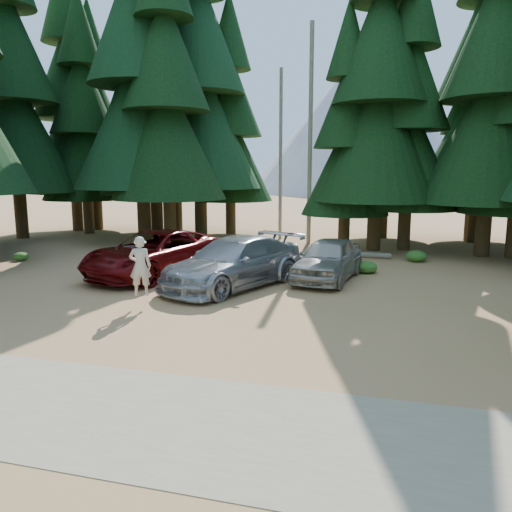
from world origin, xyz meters
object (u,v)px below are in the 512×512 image
object	(u,v)px
silver_minivan_center	(234,262)
frisbee_player	(140,266)
log_mid	(356,254)
silver_minivan_right	(328,259)
log_right	(297,260)
red_pickup	(156,253)
log_left	(217,255)

from	to	relation	value
silver_minivan_center	frisbee_player	bearing A→B (deg)	-94.43
log_mid	silver_minivan_center	bearing A→B (deg)	-116.31
silver_minivan_right	log_right	xyz separation A→B (m)	(-1.77, 3.16, -0.65)
red_pickup	log_mid	bearing A→B (deg)	56.53
red_pickup	frisbee_player	world-z (taller)	frisbee_player
log_left	silver_minivan_center	bearing A→B (deg)	-60.43
frisbee_player	log_right	distance (m)	9.27
silver_minivan_right	log_right	bearing A→B (deg)	127.51
silver_minivan_center	log_left	world-z (taller)	silver_minivan_center
silver_minivan_center	log_left	distance (m)	5.99
log_right	frisbee_player	bearing A→B (deg)	-122.50
red_pickup	log_right	distance (m)	6.48
red_pickup	log_mid	xyz separation A→B (m)	(7.41, 6.30, -0.75)
silver_minivan_right	frisbee_player	bearing A→B (deg)	-124.06
silver_minivan_right	log_right	size ratio (longest dim) A/B	1.03
red_pickup	log_mid	size ratio (longest dim) A/B	1.94
silver_minivan_right	log_mid	xyz separation A→B (m)	(0.69, 5.34, -0.67)
log_left	log_mid	xyz separation A→B (m)	(6.36, 2.02, -0.00)
silver_minivan_center	frisbee_player	world-z (taller)	frisbee_player
log_left	log_right	world-z (taller)	log_right
log_mid	log_right	world-z (taller)	log_right
silver_minivan_center	log_mid	distance (m)	8.34
log_left	log_right	size ratio (longest dim) A/B	0.85
silver_minivan_right	log_mid	bearing A→B (deg)	90.89
frisbee_player	log_mid	distance (m)	12.25
silver_minivan_right	frisbee_player	distance (m)	7.41
red_pickup	frisbee_player	size ratio (longest dim) A/B	3.54
log_right	log_mid	bearing A→B (deg)	29.48
silver_minivan_right	log_mid	world-z (taller)	silver_minivan_right
log_mid	red_pickup	bearing A→B (deg)	-138.68
frisbee_player	log_left	size ratio (longest dim) A/B	0.46
log_right	silver_minivan_right	bearing A→B (deg)	-72.84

